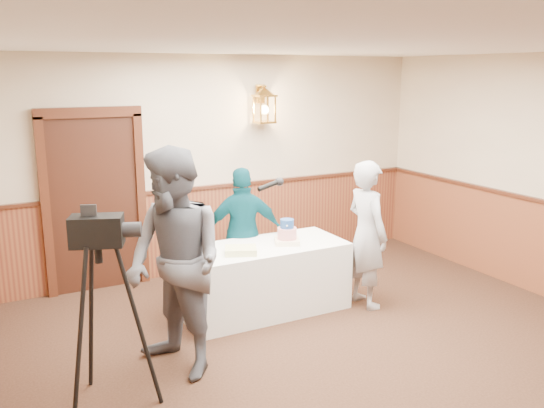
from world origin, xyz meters
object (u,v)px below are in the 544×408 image
Objects in this scene: sheet_cake_green at (199,250)px; assistant_p at (244,233)px; tv_camera_rig at (104,324)px; interviewer at (175,264)px; display_table at (264,278)px; baker at (367,234)px; tiered_cake at (287,234)px; sheet_cake_yellow at (241,250)px.

assistant_p reaches higher than sheet_cake_green.
interviewer is at bearing 42.84° from tv_camera_rig.
display_table is 0.91× the size of interviewer.
baker is 3.12m from tv_camera_rig.
baker is at bearing -21.74° from tiered_cake.
tv_camera_rig reaches higher than assistant_p.
sheet_cake_green is at bearing 76.03° from baker.
sheet_cake_green is 0.18× the size of baker.
sheet_cake_green reaches higher than display_table.
tv_camera_rig reaches higher than tiered_cake.
tv_camera_rig is at bearing 56.29° from assistant_p.
sheet_cake_green is 1.87m from baker.
display_table is 5.90× the size of sheet_cake_green.
assistant_p is at bearing 62.59° from sheet_cake_yellow.
sheet_cake_yellow is (-0.34, -0.15, 0.41)m from display_table.
assistant_p is (1.25, 1.32, -0.23)m from interviewer.
display_table is at bearing 70.45° from baker.
sheet_cake_yellow is at bearing 79.24° from assistant_p.
assistant_p is (-1.11, 0.86, -0.06)m from baker.
baker is at bearing 34.18° from tv_camera_rig.
sheet_cake_yellow is 0.16× the size of interviewer.
display_table is at bearing 50.48° from tv_camera_rig.
interviewer reaches higher than tv_camera_rig.
tiered_cake is at bearing 134.15° from assistant_p.
baker is at bearing -19.17° from display_table.
assistant_p is 2.50m from tv_camera_rig.
tv_camera_rig is (-2.20, -1.06, -0.16)m from tiered_cake.
interviewer is (-1.26, -0.84, 0.62)m from display_table.
interviewer is at bearing -121.10° from sheet_cake_green.
baker reaches higher than sheet_cake_green.
assistant_p reaches higher than sheet_cake_yellow.
sheet_cake_green is 1.07m from interviewer.
interviewer is 2.40m from baker.
assistant_p is (-0.28, 0.53, -0.09)m from tiered_cake.
tv_camera_rig reaches higher than sheet_cake_yellow.
display_table is 0.62m from assistant_p.
interviewer is 1.28× the size of tv_camera_rig.
tiered_cake reaches higher than sheet_cake_yellow.
sheet_cake_yellow is 0.21× the size of tv_camera_rig.
interviewer is at bearing -143.23° from sheet_cake_yellow.
tiered_cake is at bearing 67.87° from baker.
baker reaches higher than tiered_cake.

